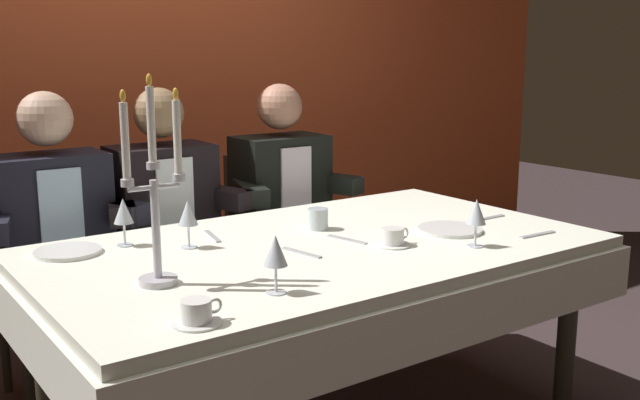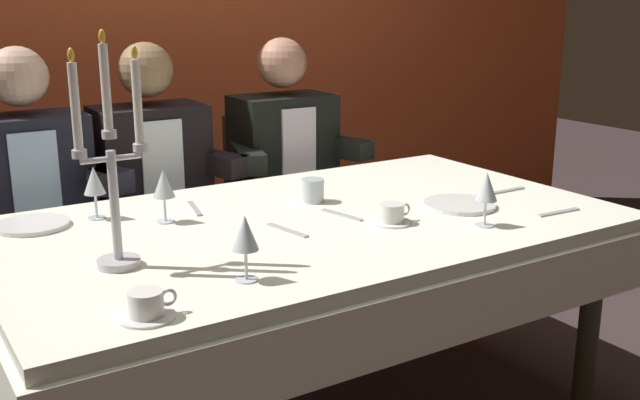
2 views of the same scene
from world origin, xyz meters
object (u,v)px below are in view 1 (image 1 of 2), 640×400
seated_diner_0 (52,221)px  seated_diner_1 (162,207)px  wine_glass_1 (188,214)px  wine_glass_3 (123,212)px  candelabra (155,200)px  dinner_plate_1 (68,252)px  coffee_cup_1 (393,238)px  seated_diner_2 (280,191)px  water_tumbler_0 (318,219)px  wine_glass_2 (276,253)px  dinner_plate_0 (450,230)px  dining_table (318,276)px  coffee_cup_0 (197,313)px  wine_glass_0 (476,213)px

seated_diner_0 → seated_diner_1: (0.46, 0.00, 0.00)m
wine_glass_1 → wine_glass_3: size_ratio=1.00×
candelabra → dinner_plate_1: size_ratio=2.75×
wine_glass_3 → seated_diner_1: (0.37, 0.54, -0.12)m
dinner_plate_1 → coffee_cup_1: coffee_cup_1 is taller
candelabra → seated_diner_0: size_ratio=0.48×
candelabra → dinner_plate_1: bearing=103.7°
candelabra → coffee_cup_1: 0.85m
wine_glass_3 → seated_diner_2: size_ratio=0.13×
wine_glass_1 → water_tumbler_0: (0.50, -0.04, -0.08)m
water_tumbler_0 → seated_diner_0: (-0.76, 0.73, -0.04)m
wine_glass_2 → dinner_plate_0: bearing=13.9°
wine_glass_2 → seated_diner_1: 1.28m
coffee_cup_1 → seated_diner_1: bearing=109.5°
coffee_cup_1 → seated_diner_0: (-0.84, 1.06, -0.03)m
dinner_plate_1 → wine_glass_3: wine_glass_3 is taller
candelabra → dining_table: bearing=9.5°
wine_glass_2 → coffee_cup_0: (-0.28, -0.08, -0.09)m
wine_glass_0 → wine_glass_2: 0.80m
wine_glass_1 → coffee_cup_1: bearing=-33.1°
wine_glass_0 → water_tumbler_0: wine_glass_0 is taller
wine_glass_1 → coffee_cup_1: 0.69m
dinner_plate_1 → wine_glass_0: bearing=-31.7°
wine_glass_3 → seated_diner_0: (-0.09, 0.54, -0.12)m
water_tumbler_0 → coffee_cup_1: (0.07, -0.34, -0.01)m
seated_diner_0 → coffee_cup_1: bearing=-51.8°
dinner_plate_1 → dinner_plate_0: bearing=-22.5°
candelabra → wine_glass_2: candelabra is taller
dining_table → seated_diner_1: (-0.19, 0.89, 0.11)m
water_tumbler_0 → coffee_cup_1: 0.34m
water_tumbler_0 → seated_diner_1: seated_diner_1 is taller
wine_glass_0 → wine_glass_3: bearing=144.1°
dinner_plate_0 → coffee_cup_0: size_ratio=1.79×
wine_glass_0 → wine_glass_3: size_ratio=1.00×
wine_glass_1 → seated_diner_2: size_ratio=0.13×
coffee_cup_1 → wine_glass_3: bearing=144.7°
wine_glass_0 → seated_diner_2: 1.24m
water_tumbler_0 → coffee_cup_0: size_ratio=0.59×
wine_glass_3 → wine_glass_2: bearing=-77.7°
water_tumbler_0 → wine_glass_3: bearing=164.2°
dining_table → wine_glass_0: size_ratio=11.83×
water_tumbler_0 → seated_diner_2: seated_diner_2 is taller
coffee_cup_0 → wine_glass_0: bearing=5.4°
candelabra → coffee_cup_0: size_ratio=4.47×
dining_table → candelabra: (-0.63, -0.11, 0.36)m
dinner_plate_0 → wine_glass_3: wine_glass_3 is taller
wine_glass_1 → wine_glass_2: same height
dinner_plate_1 → water_tumbler_0: water_tumbler_0 is taller
seated_diner_0 → seated_diner_1: size_ratio=1.00×
dining_table → wine_glass_2: (-0.40, -0.37, 0.23)m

